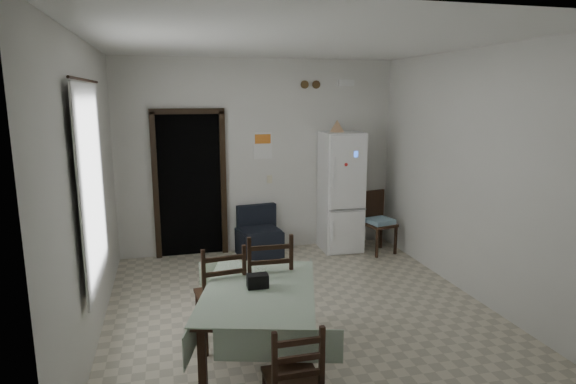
{
  "coord_description": "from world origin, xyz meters",
  "views": [
    {
      "loc": [
        -1.37,
        -4.86,
        2.38
      ],
      "look_at": [
        0.0,
        0.5,
        1.25
      ],
      "focal_mm": 30.0,
      "sensor_mm": 36.0,
      "label": 1
    }
  ],
  "objects_px": {
    "fridge": "(341,192)",
    "navy_seat": "(259,232)",
    "corner_chair": "(380,223)",
    "dining_chair_far_left": "(220,293)",
    "dining_table": "(260,329)",
    "dining_chair_near_head": "(292,377)",
    "dining_chair_far_right": "(267,283)"
  },
  "relations": [
    {
      "from": "fridge",
      "to": "corner_chair",
      "type": "distance_m",
      "value": 0.75
    },
    {
      "from": "fridge",
      "to": "corner_chair",
      "type": "xyz_separation_m",
      "value": [
        0.51,
        -0.32,
        -0.44
      ]
    },
    {
      "from": "corner_chair",
      "to": "dining_chair_far_right",
      "type": "distance_m",
      "value": 3.0
    },
    {
      "from": "dining_table",
      "to": "dining_chair_far_right",
      "type": "xyz_separation_m",
      "value": [
        0.19,
        0.59,
        0.17
      ]
    },
    {
      "from": "dining_chair_far_right",
      "to": "dining_chair_near_head",
      "type": "xyz_separation_m",
      "value": [
        -0.13,
        -1.47,
        -0.1
      ]
    },
    {
      "from": "dining_chair_far_left",
      "to": "dining_chair_near_head",
      "type": "height_order",
      "value": "dining_chair_far_left"
    },
    {
      "from": "dining_chair_far_left",
      "to": "dining_chair_near_head",
      "type": "bearing_deg",
      "value": 96.81
    },
    {
      "from": "corner_chair",
      "to": "dining_table",
      "type": "bearing_deg",
      "value": -145.13
    },
    {
      "from": "fridge",
      "to": "dining_table",
      "type": "distance_m",
      "value": 3.56
    },
    {
      "from": "corner_chair",
      "to": "dining_chair_far_left",
      "type": "relative_size",
      "value": 0.91
    },
    {
      "from": "dining_table",
      "to": "fridge",
      "type": "bearing_deg",
      "value": 74.45
    },
    {
      "from": "fridge",
      "to": "corner_chair",
      "type": "height_order",
      "value": "fridge"
    },
    {
      "from": "corner_chair",
      "to": "dining_chair_far_left",
      "type": "xyz_separation_m",
      "value": [
        -2.64,
        -2.14,
        0.04
      ]
    },
    {
      "from": "dining_chair_far_left",
      "to": "dining_table",
      "type": "bearing_deg",
      "value": 110.81
    },
    {
      "from": "navy_seat",
      "to": "corner_chair",
      "type": "xyz_separation_m",
      "value": [
        1.79,
        -0.32,
        0.1
      ]
    },
    {
      "from": "fridge",
      "to": "dining_chair_near_head",
      "type": "relative_size",
      "value": 2.07
    },
    {
      "from": "corner_chair",
      "to": "dining_chair_near_head",
      "type": "distance_m",
      "value": 4.22
    },
    {
      "from": "corner_chair",
      "to": "dining_table",
      "type": "distance_m",
      "value": 3.56
    },
    {
      "from": "dining_chair_near_head",
      "to": "dining_table",
      "type": "bearing_deg",
      "value": -86.0
    },
    {
      "from": "fridge",
      "to": "dining_chair_near_head",
      "type": "xyz_separation_m",
      "value": [
        -1.79,
        -3.86,
        -0.47
      ]
    },
    {
      "from": "fridge",
      "to": "corner_chair",
      "type": "relative_size",
      "value": 1.94
    },
    {
      "from": "navy_seat",
      "to": "corner_chair",
      "type": "bearing_deg",
      "value": -18.09
    },
    {
      "from": "navy_seat",
      "to": "dining_table",
      "type": "xyz_separation_m",
      "value": [
        -0.57,
        -2.99,
        0.0
      ]
    },
    {
      "from": "fridge",
      "to": "dining_chair_far_left",
      "type": "height_order",
      "value": "fridge"
    },
    {
      "from": "dining_chair_far_right",
      "to": "dining_chair_near_head",
      "type": "height_order",
      "value": "dining_chair_far_right"
    },
    {
      "from": "corner_chair",
      "to": "dining_chair_far_right",
      "type": "height_order",
      "value": "dining_chair_far_right"
    },
    {
      "from": "fridge",
      "to": "dining_table",
      "type": "bearing_deg",
      "value": -120.07
    },
    {
      "from": "fridge",
      "to": "dining_chair_far_left",
      "type": "bearing_deg",
      "value": -129.16
    },
    {
      "from": "dining_table",
      "to": "corner_chair",
      "type": "bearing_deg",
      "value": 64.61
    },
    {
      "from": "navy_seat",
      "to": "dining_table",
      "type": "distance_m",
      "value": 3.04
    },
    {
      "from": "fridge",
      "to": "navy_seat",
      "type": "relative_size",
      "value": 2.49
    },
    {
      "from": "navy_seat",
      "to": "dining_chair_far_right",
      "type": "distance_m",
      "value": 2.43
    }
  ]
}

